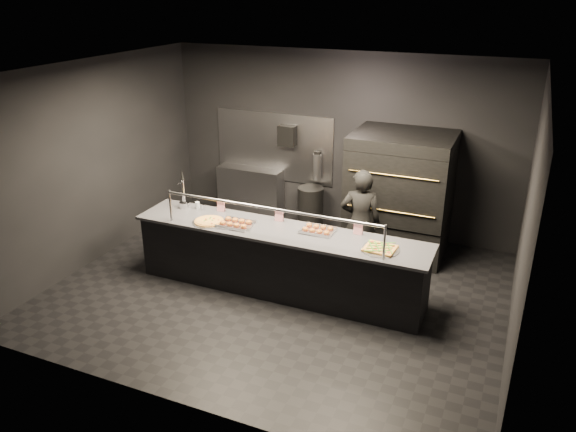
% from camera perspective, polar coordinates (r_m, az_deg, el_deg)
% --- Properties ---
extents(room, '(6.04, 6.00, 3.00)m').
position_cam_1_polar(room, '(7.34, -0.97, 2.87)').
color(room, black).
rests_on(room, ground).
extents(service_counter, '(4.10, 0.78, 1.37)m').
position_cam_1_polar(service_counter, '(7.71, -0.91, -4.50)').
color(service_counter, black).
rests_on(service_counter, ground).
extents(pizza_oven, '(1.50, 1.23, 1.91)m').
position_cam_1_polar(pizza_oven, '(8.84, 11.28, 2.27)').
color(pizza_oven, black).
rests_on(pizza_oven, ground).
extents(prep_shelf, '(1.20, 0.35, 0.90)m').
position_cam_1_polar(prep_shelf, '(10.27, -3.81, 2.48)').
color(prep_shelf, '#99999E').
rests_on(prep_shelf, ground).
extents(towel_dispenser, '(0.30, 0.20, 0.35)m').
position_cam_1_polar(towel_dispenser, '(9.72, -0.06, 8.16)').
color(towel_dispenser, black).
rests_on(towel_dispenser, room).
extents(fire_extinguisher, '(0.14, 0.14, 0.51)m').
position_cam_1_polar(fire_extinguisher, '(9.67, 2.97, 5.03)').
color(fire_extinguisher, '#B2B2B7').
rests_on(fire_extinguisher, room).
extents(beer_tap, '(0.15, 0.22, 0.59)m').
position_cam_1_polar(beer_tap, '(8.32, -10.54, 1.90)').
color(beer_tap, silver).
rests_on(beer_tap, service_counter).
extents(round_pizza, '(0.46, 0.46, 0.03)m').
position_cam_1_polar(round_pizza, '(7.81, -8.02, -0.54)').
color(round_pizza, silver).
rests_on(round_pizza, service_counter).
extents(slider_tray_a, '(0.52, 0.43, 0.07)m').
position_cam_1_polar(slider_tray_a, '(7.66, -5.33, -0.76)').
color(slider_tray_a, silver).
rests_on(slider_tray_a, service_counter).
extents(slider_tray_b, '(0.45, 0.34, 0.07)m').
position_cam_1_polar(slider_tray_b, '(7.45, 3.05, -1.41)').
color(slider_tray_b, silver).
rests_on(slider_tray_b, service_counter).
extents(square_pizza, '(0.48, 0.48, 0.05)m').
position_cam_1_polar(square_pizza, '(7.04, 9.34, -3.28)').
color(square_pizza, silver).
rests_on(square_pizza, service_counter).
extents(condiment_jar, '(0.16, 0.06, 0.11)m').
position_cam_1_polar(condiment_jar, '(8.27, -8.98, 1.02)').
color(condiment_jar, silver).
rests_on(condiment_jar, service_counter).
extents(tent_cards, '(2.17, 0.04, 0.15)m').
position_cam_1_polar(tent_cards, '(7.73, -0.42, -0.06)').
color(tent_cards, white).
rests_on(tent_cards, service_counter).
extents(trash_bin, '(0.44, 0.44, 0.74)m').
position_cam_1_polar(trash_bin, '(9.73, 2.28, 0.84)').
color(trash_bin, black).
rests_on(trash_bin, ground).
extents(worker, '(0.66, 0.51, 1.59)m').
position_cam_1_polar(worker, '(8.12, 7.33, -0.65)').
color(worker, black).
rests_on(worker, ground).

